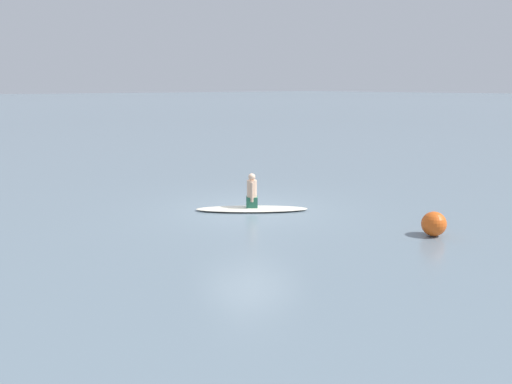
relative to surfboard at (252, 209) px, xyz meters
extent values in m
plane|color=slate|center=(0.05, 0.16, -0.05)|extent=(400.00, 400.00, 0.00)
ellipsoid|color=silver|center=(0.00, 0.00, 0.00)|extent=(2.96, 2.52, 0.10)
cube|color=#26664C|center=(0.00, 0.00, 0.20)|extent=(0.41, 0.40, 0.30)
cylinder|color=#D6AD8E|center=(0.00, 0.00, 0.58)|extent=(0.39, 0.39, 0.50)
sphere|color=#D6AD8E|center=(0.00, 0.00, 0.92)|extent=(0.20, 0.20, 0.20)
cylinder|color=#D6AD8E|center=(-0.10, -0.13, 0.52)|extent=(0.11, 0.11, 0.55)
cylinder|color=#D6AD8E|center=(0.10, 0.13, 0.52)|extent=(0.11, 0.11, 0.55)
sphere|color=#E55919|center=(1.82, -4.64, 0.24)|extent=(0.58, 0.58, 0.58)
camera|label=1|loc=(-8.81, -11.16, 3.46)|focal=36.16mm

